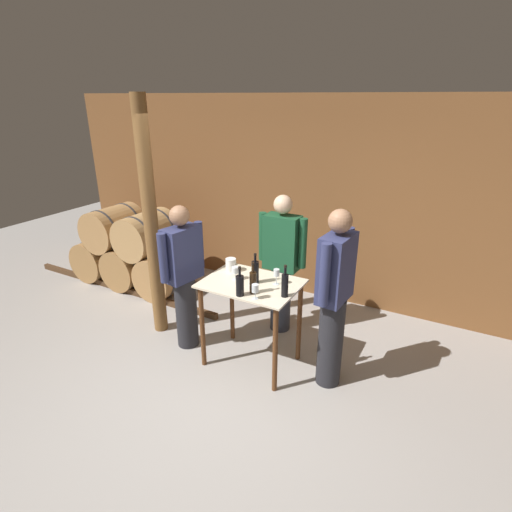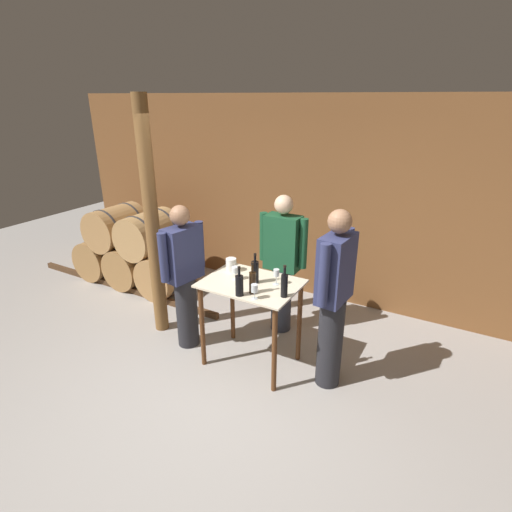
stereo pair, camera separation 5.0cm
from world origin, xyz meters
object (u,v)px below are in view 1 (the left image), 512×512
Objects in this scene: wine_bottle_far_left at (255,272)px; person_host at (334,297)px; person_visitor_with_scarf at (282,262)px; wine_bottle_center at (253,282)px; wine_glass_near_right at (276,273)px; person_visitor_bearded at (184,275)px; wine_bottle_right at (285,285)px; ice_bucket at (231,265)px; wine_glass_near_center at (255,289)px; wooden_post at (151,223)px; wine_glass_near_left at (235,270)px; wine_bottle_left at (240,285)px.

wine_bottle_far_left is 0.80m from person_host.
person_host reaches higher than person_visitor_with_scarf.
wine_glass_near_right is at bearing 67.65° from wine_bottle_center.
person_visitor_with_scarf is at bearing 46.17° from person_visitor_bearded.
wine_bottle_right is 0.26m from wine_glass_near_right.
ice_bucket is at bearing 174.10° from wine_glass_near_right.
wine_glass_near_center is at bearing -38.78° from ice_bucket.
ice_bucket is 0.69m from person_visitor_with_scarf.
wine_bottle_right is 0.18× the size of person_host.
wine_glass_near_center is (1.49, -0.31, -0.31)m from wooden_post.
person_visitor_bearded is at bearing 177.99° from wine_bottle_right.
wine_glass_near_left is at bearing -174.37° from person_host.
wooden_post is 1.16m from wine_glass_near_left.
wooden_post is 2.16m from person_host.
wine_glass_near_center is at bearing -141.58° from wine_bottle_right.
wine_glass_near_left is at bearing -166.28° from wine_glass_near_right.
person_host is 1.07× the size of person_visitor_with_scarf.
wine_bottle_far_left is at bearing -0.79° from wooden_post.
person_host is (0.79, 0.07, -0.11)m from wine_bottle_far_left.
person_host is at bearing 20.98° from wine_bottle_center.
wine_bottle_right is 2.27× the size of wine_glass_near_left.
wooden_post reaches higher than ice_bucket.
wine_bottle_right is at bearing 15.11° from wine_bottle_center.
person_visitor_bearded is at bearing -175.45° from wine_glass_near_left.
wine_bottle_far_left reaches higher than wine_bottle_center.
wine_bottle_center is at bearing -112.35° from wine_glass_near_right.
wine_bottle_center is 2.21× the size of ice_bucket.
wine_bottle_left is at bearing -128.42° from wine_bottle_center.
wine_bottle_center is 1.91× the size of wine_glass_near_right.
wine_bottle_center is at bearing -36.14° from ice_bucket.
wine_bottle_right reaches higher than wine_glass_near_right.
person_visitor_bearded is (-0.47, -0.21, -0.14)m from ice_bucket.
wine_bottle_left is 0.57m from ice_bucket.
wooden_post is 1.54m from person_visitor_with_scarf.
ice_bucket reaches higher than wine_glass_near_left.
wine_glass_near_left is at bearing 128.73° from wine_bottle_left.
wine_bottle_center is 0.96m from person_visitor_with_scarf.
wine_glass_near_left is 0.65m from person_visitor_bearded.
wine_glass_near_center is at bearing -61.13° from wine_bottle_far_left.
person_host is at bearing -0.16° from wine_glass_near_right.
wine_bottle_center is 0.12m from wine_glass_near_center.
wine_bottle_far_left is at bearing 91.38° from wine_bottle_left.
wine_glass_near_right is 0.10× the size of person_visitor_with_scarf.
person_visitor_bearded is at bearing -133.83° from person_visitor_with_scarf.
ice_bucket is (-0.56, 0.06, -0.05)m from wine_glass_near_right.
person_host is (0.63, 0.36, -0.09)m from wine_glass_near_center.
person_host is at bearing 5.63° from wine_glass_near_left.
wine_bottle_right is at bearing -63.16° from person_visitor_with_scarf.
person_host reaches higher than wine_bottle_center.
wine_bottle_far_left is 2.17× the size of wine_glass_near_center.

